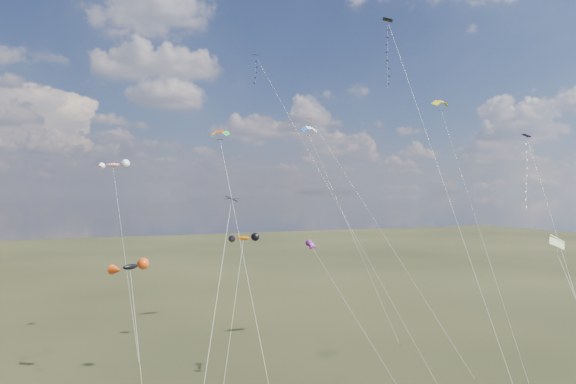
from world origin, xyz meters
name	(u,v)px	position (x,y,z in m)	size (l,w,h in m)	color
diamond_black_high	(394,68)	(8.06, 11.20, 30.80)	(4.24, 23.14, 35.99)	black
diamond_navy_tall	(269,92)	(3.09, 31.69, 31.86)	(11.34, 23.79, 37.23)	#0E1448
diamond_black_mid	(219,283)	(-11.97, 0.38, 13.50)	(6.37, 10.51, 18.70)	black
diamond_navy_right	(530,182)	(17.01, 3.52, 19.86)	(5.36, 13.35, 24.18)	#0B0E4A
diamond_orange_center	(351,183)	(10.37, 23.22, 20.09)	(10.45, 18.66, 28.35)	#EB3808
parafoil_yellow	(441,103)	(23.11, 22.61, 30.39)	(4.13, 17.10, 31.16)	gold
parafoil_blue_white	(310,129)	(12.05, 38.32, 28.32)	(6.58, 15.80, 29.09)	blue
parafoil_striped	(558,239)	(17.89, 1.43, 15.01)	(7.05, 13.10, 15.81)	#FFF80D
parafoil_tricolor	(220,134)	(-6.25, 20.87, 24.94)	(2.26, 21.80, 25.69)	yellow
novelty_black_orange	(130,267)	(-15.33, 18.12, 12.25)	(3.40, 10.65, 12.89)	black
novelty_orange_black	(243,239)	(-5.58, 15.39, 14.66)	(6.30, 9.38, 15.19)	#C25102
novelty_white_purple	(312,245)	(2.75, 18.16, 13.49)	(5.04, 12.50, 13.94)	white
novelty_redwhite_stripe	(113,165)	(-14.89, 45.07, 22.73)	(4.00, 17.42, 23.46)	red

